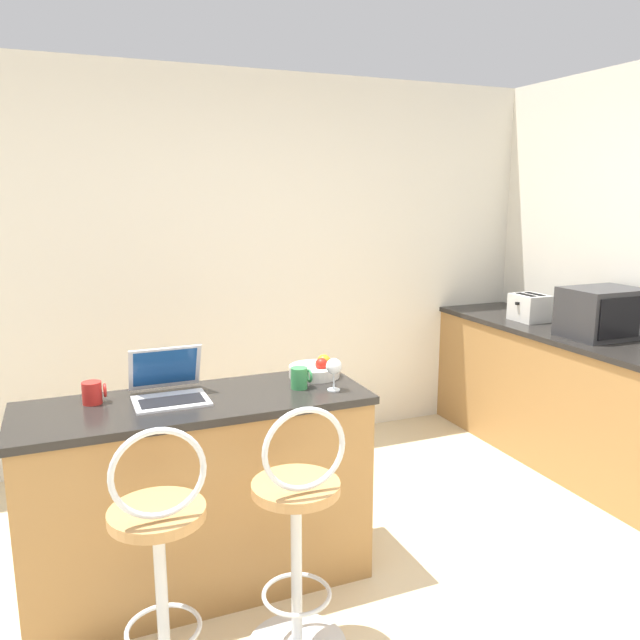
% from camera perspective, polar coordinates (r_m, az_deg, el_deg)
% --- Properties ---
extents(wall_back, '(12.00, 0.06, 2.60)m').
position_cam_1_polar(wall_back, '(4.35, -8.58, 4.85)').
color(wall_back, silver).
rests_on(wall_back, ground_plane).
extents(breakfast_bar, '(1.53, 0.55, 0.90)m').
position_cam_1_polar(breakfast_bar, '(2.99, -10.93, -15.37)').
color(breakfast_bar, '#9E703D').
rests_on(breakfast_bar, ground_plane).
extents(counter_right, '(0.63, 2.93, 0.90)m').
position_cam_1_polar(counter_right, '(4.31, 24.96, -7.74)').
color(counter_right, '#9E703D').
rests_on(counter_right, ground_plane).
extents(bar_stool_near, '(0.40, 0.40, 1.05)m').
position_cam_1_polar(bar_stool_near, '(2.43, -14.35, -21.08)').
color(bar_stool_near, silver).
rests_on(bar_stool_near, ground_plane).
extents(bar_stool_far, '(0.40, 0.40, 1.05)m').
position_cam_1_polar(bar_stool_far, '(2.53, -2.04, -19.24)').
color(bar_stool_far, silver).
rests_on(bar_stool_far, ground_plane).
extents(laptop, '(0.32, 0.31, 0.22)m').
position_cam_1_polar(laptop, '(2.85, -13.69, -5.87)').
color(laptop, silver).
rests_on(laptop, breakfast_bar).
extents(microwave, '(0.47, 0.36, 0.31)m').
position_cam_1_polar(microwave, '(4.29, 24.40, 0.61)').
color(microwave, '#2D2D30').
rests_on(microwave, counter_right).
extents(toaster, '(0.22, 0.24, 0.19)m').
position_cam_1_polar(toaster, '(4.66, 18.61, 1.08)').
color(toaster, silver).
rests_on(toaster, counter_right).
extents(fruit_bowl, '(0.25, 0.25, 0.11)m').
position_cam_1_polar(fruit_bowl, '(3.09, -0.38, -4.54)').
color(fruit_bowl, silver).
rests_on(fruit_bowl, breakfast_bar).
extents(mug_red, '(0.10, 0.08, 0.10)m').
position_cam_1_polar(mug_red, '(2.87, -20.06, -6.26)').
color(mug_red, red).
rests_on(mug_red, breakfast_bar).
extents(mug_green, '(0.10, 0.08, 0.10)m').
position_cam_1_polar(mug_green, '(2.91, -1.85, -5.31)').
color(mug_green, '#338447').
rests_on(mug_green, breakfast_bar).
extents(wine_glass_short, '(0.07, 0.07, 0.15)m').
position_cam_1_polar(wine_glass_short, '(2.86, 1.27, -4.35)').
color(wine_glass_short, silver).
rests_on(wine_glass_short, breakfast_bar).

